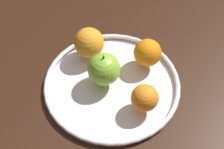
{
  "coord_description": "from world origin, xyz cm",
  "views": [
    {
      "loc": [
        -43.94,
        -20.25,
        67.21
      ],
      "look_at": [
        0.0,
        0.0,
        4.8
      ],
      "focal_mm": 53.71,
      "sensor_mm": 36.0,
      "label": 1
    }
  ],
  "objects": [
    {
      "name": "ground_plane",
      "position": [
        0.0,
        0.0,
        -2.0
      ],
      "size": [
        134.6,
        134.6,
        4.0
      ],
      "primitive_type": "cube",
      "color": "black"
    },
    {
      "name": "orange_back_right",
      "position": [
        6.23,
        9.25,
        5.63
      ],
      "size": [
        7.65,
        7.65,
        7.65
      ],
      "primitive_type": "sphere",
      "color": "orange",
      "rests_on": "fruit_bowl"
    },
    {
      "name": "apple",
      "position": [
        0.23,
        2.11,
        5.74
      ],
      "size": [
        7.87,
        7.87,
        8.67
      ],
      "color": "#80BE30",
      "rests_on": "fruit_bowl"
    },
    {
      "name": "fruit_bowl",
      "position": [
        0.0,
        0.0,
        0.92
      ],
      "size": [
        33.37,
        33.37,
        1.8
      ],
      "color": "white",
      "rests_on": "ground_plane"
    },
    {
      "name": "orange_front_left",
      "position": [
        9.54,
        -5.27,
        5.26
      ],
      "size": [
        6.92,
        6.92,
        6.92
      ],
      "primitive_type": "sphere",
      "color": "orange",
      "rests_on": "fruit_bowl"
    },
    {
      "name": "orange_back_left",
      "position": [
        -3.07,
        -9.45,
        4.95
      ],
      "size": [
        6.3,
        6.3,
        6.3
      ],
      "primitive_type": "sphere",
      "color": "orange",
      "rests_on": "fruit_bowl"
    }
  ]
}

